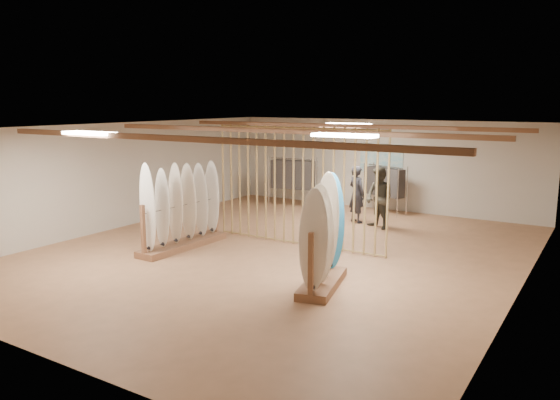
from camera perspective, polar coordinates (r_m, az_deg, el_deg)
The scene contains 16 objects.
floor at distance 12.33m, azimuth -0.00°, elevation -5.50°, with size 12.00×12.00×0.00m, color #AE7A54.
ceiling at distance 11.88m, azimuth -0.00°, elevation 7.62°, with size 12.00×12.00×0.00m, color gray.
wall_back at distance 17.36m, azimuth 10.55°, elevation 3.64°, with size 12.00×12.00×0.00m, color beige.
wall_front at distance 7.73m, azimuth -24.34°, elevation -5.27°, with size 12.00×12.00×0.00m, color beige.
wall_left at distance 15.24m, azimuth -16.18°, elevation 2.51°, with size 12.00×12.00×0.00m, color beige.
wall_right at distance 10.34m, azimuth 24.25°, elevation -1.52°, with size 12.00×12.00×0.00m, color beige.
ceiling_slats at distance 11.88m, azimuth -0.00°, elevation 7.23°, with size 9.50×6.12×0.10m, color brown.
light_panels at distance 11.88m, azimuth -0.00°, elevation 7.33°, with size 1.20×0.35×0.06m, color white.
bamboo_partition at distance 12.70m, azimuth 1.91°, elevation 1.43°, with size 4.45×0.05×2.78m.
poster at distance 17.32m, azimuth 10.54°, elevation 4.30°, with size 1.40×0.03×0.90m, color #38A0C5.
rack_left at distance 12.76m, azimuth -10.16°, elevation -1.95°, with size 0.63×2.49×2.00m.
rack_right at distance 9.92m, azimuth 4.48°, elevation -5.34°, with size 0.95×1.83×2.03m.
clothing_rack_a at distance 17.48m, azimuth 1.34°, elevation 2.69°, with size 1.48×0.60×1.61m.
clothing_rack_b at distance 16.73m, azimuth 10.93°, elevation 1.88°, with size 1.32×0.81×1.48m.
shopper_a at distance 15.34m, azimuth 8.03°, elevation 1.01°, with size 0.66×0.45×1.82m, color #26262D.
shopper_b at distance 14.66m, azimuth 10.35°, elevation 0.61°, with size 0.90×0.70×1.87m, color #37352B.
Camera 1 is at (6.27, -10.07, 3.35)m, focal length 35.00 mm.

